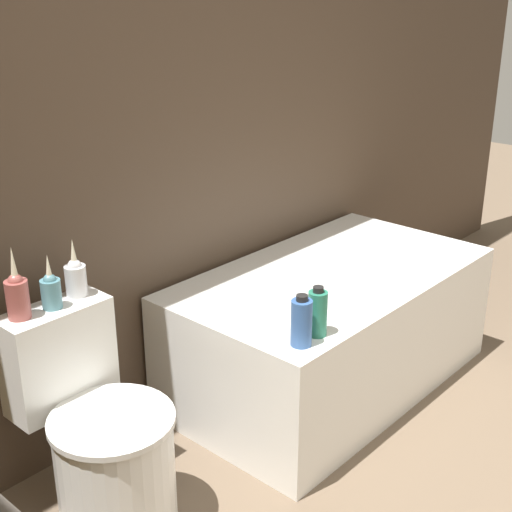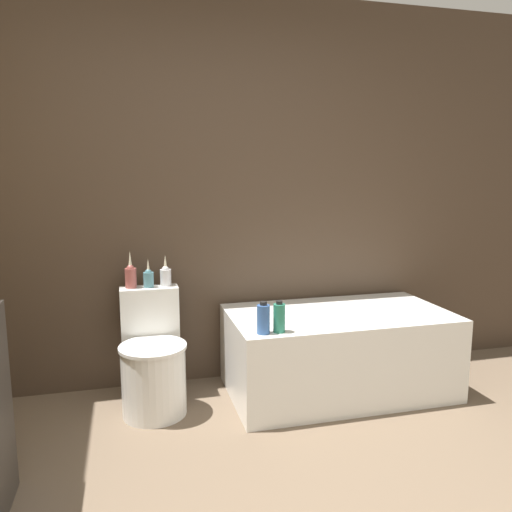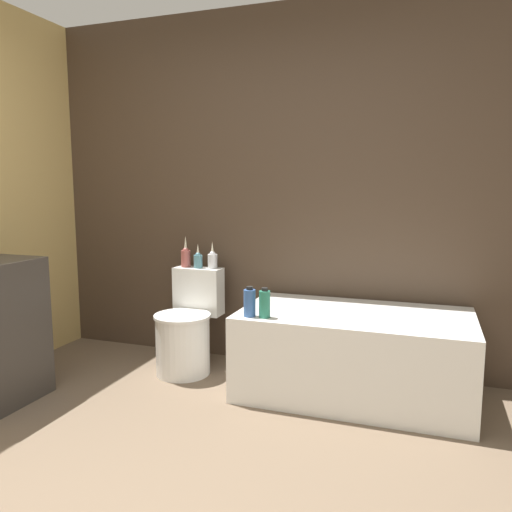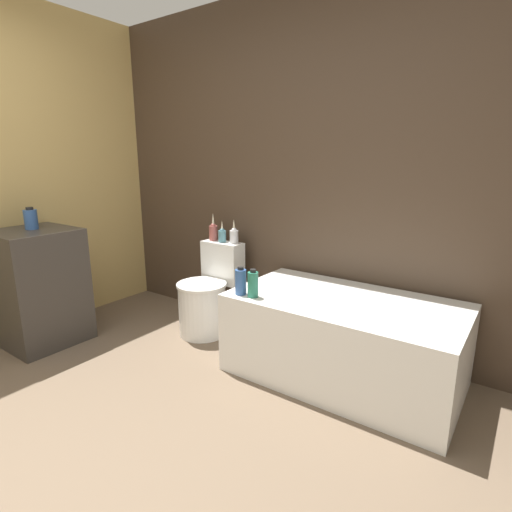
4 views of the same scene
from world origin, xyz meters
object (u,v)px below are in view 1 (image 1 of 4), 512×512
Objects in this scene: bathtub at (330,327)px; vase_gold at (17,294)px; vase_bronze at (76,276)px; shampoo_bottle_short at (318,313)px; vase_silver at (51,290)px; toilet at (102,445)px; shampoo_bottle_tall at (301,322)px.

vase_gold reaches higher than bathtub.
shampoo_bottle_short is at bearing -43.19° from vase_bronze.
shampoo_bottle_short is at bearing -149.17° from bathtub.
toilet is at bearing -90.00° from vase_silver.
bathtub is at bearing 26.98° from shampoo_bottle_tall.
toilet and shampoo_bottle_short have the same top height.
vase_silver is 0.99× the size of shampoo_bottle_short.
vase_silver is (0.00, 0.20, 0.49)m from toilet.
shampoo_bottle_short reaches higher than bathtub.
shampoo_bottle_tall reaches higher than toilet.
bathtub is 1.43m from vase_gold.
vase_silver is at bearing -6.99° from vase_gold.
bathtub is 1.24m from vase_bronze.
toilet is 0.84m from shampoo_bottle_short.
bathtub is at bearing -13.16° from vase_bronze.
vase_gold is at bearing 145.93° from shampoo_bottle_short.
toilet reaches higher than bathtub.
bathtub is at bearing 30.83° from shampoo_bottle_short.
vase_silver is 0.11m from vase_bronze.
vase_bronze is at bearing 136.81° from shampoo_bottle_short.
toilet is 0.56m from vase_gold.
vase_silver is (0.11, -0.01, -0.02)m from vase_gold.
shampoo_bottle_tall reaches higher than shampoo_bottle_short.
vase_silver is at bearing -168.77° from vase_bronze.
vase_silver is 0.98× the size of shampoo_bottle_tall.
vase_bronze reaches higher than shampoo_bottle_tall.
vase_silver reaches higher than shampoo_bottle_tall.
shampoo_bottle_short is (-0.50, -0.30, 0.35)m from bathtub.
vase_silver is at bearing 168.98° from bathtub.
vase_gold is 1.29× the size of vase_silver.
shampoo_bottle_tall is at bearing -153.02° from bathtub.
toilet is 3.94× the size of shampoo_bottle_short.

